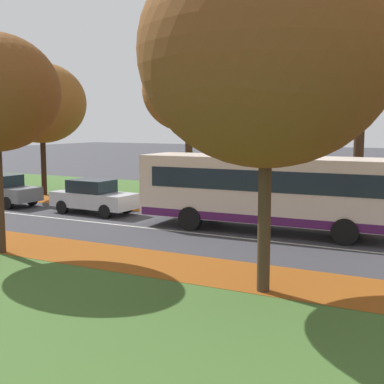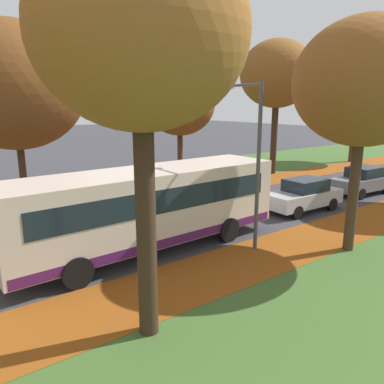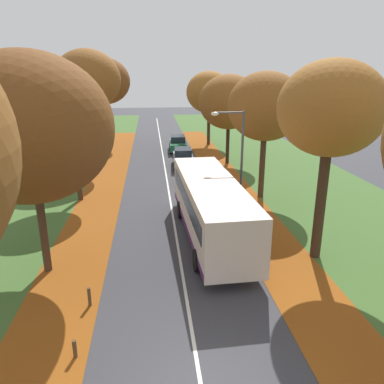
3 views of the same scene
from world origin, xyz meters
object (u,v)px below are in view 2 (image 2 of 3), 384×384
tree_left_mid (180,104)px  streetlamp_right (252,148)px  bus (148,205)px  car_silver_lead (303,195)px  tree_left_near (14,86)px  tree_left_distant (358,84)px  car_grey_following (363,180)px  tree_right_mid (365,83)px  tree_left_far (277,74)px  tree_right_near (140,35)px

tree_left_mid → streetlamp_right: size_ratio=1.20×
tree_left_mid → bus: size_ratio=0.68×
tree_left_mid → bus: bearing=-41.2°
car_silver_lead → tree_left_near: bearing=-123.3°
bus → streetlamp_right: bearing=58.6°
streetlamp_right → car_silver_lead: 6.60m
tree_left_distant → bus: 27.48m
tree_left_distant → car_grey_following: (7.52, -11.20, -6.15)m
tree_right_mid → car_silver_lead: tree_right_mid is taller
tree_left_distant → streetlamp_right: 24.83m
tree_left_mid → tree_left_distant: bearing=90.2°
tree_right_mid → tree_left_distant: bearing=121.0°
tree_left_distant → streetlamp_right: bearing=-67.1°
streetlamp_right → tree_left_near: bearing=-148.4°
tree_left_near → car_silver_lead: 14.55m
tree_left_distant → streetlamp_right: size_ratio=1.57×
bus → tree_left_mid: bearing=138.8°
tree_left_mid → bus: tree_left_mid is taller
tree_left_far → tree_right_near: (12.30, -18.02, -0.75)m
car_silver_lead → tree_left_distant: bearing=114.4°
tree_left_near → bus: tree_left_near is taller
tree_left_far → tree_left_mid: bearing=-88.2°
streetlamp_right → bus: size_ratio=0.57×
tree_left_distant → car_grey_following: size_ratio=2.21×
streetlamp_right → tree_right_near: bearing=-66.6°
tree_right_mid → tree_right_near: bearing=-89.4°
tree_left_mid → car_grey_following: tree_left_mid is taller
tree_left_mid → tree_right_mid: bearing=-3.3°
tree_right_near → tree_left_far: bearing=124.3°
tree_right_mid → streetlamp_right: size_ratio=1.35×
tree_left_distant → tree_right_mid: 23.28m
tree_right_mid → car_silver_lead: 7.25m
tree_left_far → car_silver_lead: 12.24m
tree_left_near → streetlamp_right: (9.32, 5.74, -2.28)m
tree_right_near → bus: (-4.44, 2.56, -4.87)m
streetlamp_right → tree_left_mid: bearing=160.2°
tree_left_near → tree_left_distant: tree_left_distant is taller
streetlamp_right → car_grey_following: streetlamp_right is taller
car_silver_lead → tree_right_mid: bearing=-34.1°
tree_left_mid → streetlamp_right: 10.24m
car_grey_following → tree_left_far: bearing=174.2°
car_silver_lead → car_grey_following: same height
bus → tree_left_far: bearing=117.0°
tree_left_mid → tree_right_mid: size_ratio=0.89×
streetlamp_right → car_grey_following: size_ratio=1.40×
streetlamp_right → bus: bearing=-121.4°
streetlamp_right → bus: (-1.95, -3.19, -2.04)m
tree_left_near → streetlamp_right: tree_left_near is taller
tree_left_near → car_silver_lead: size_ratio=2.08×
tree_right_near → streetlamp_right: size_ratio=1.43×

